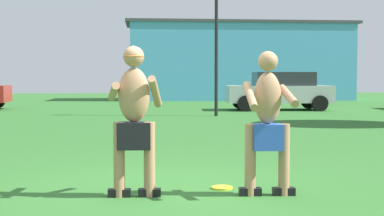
{
  "coord_description": "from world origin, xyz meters",
  "views": [
    {
      "loc": [
        -0.28,
        -6.48,
        1.38
      ],
      "look_at": [
        0.4,
        0.88,
        0.96
      ],
      "focal_mm": 50.94,
      "sensor_mm": 36.0,
      "label": 1
    }
  ],
  "objects": [
    {
      "name": "ground_plane",
      "position": [
        0.0,
        0.0,
        0.0
      ],
      "size": [
        80.0,
        80.0,
        0.0
      ],
      "primitive_type": "plane",
      "color": "#2D6628"
    },
    {
      "name": "player_with_cap",
      "position": [
        -0.37,
        -0.23,
        0.96
      ],
      "size": [
        0.66,
        0.6,
        1.74
      ],
      "color": "black",
      "rests_on": "ground_plane"
    },
    {
      "name": "player_in_blue",
      "position": [
        1.17,
        -0.32,
        0.88
      ],
      "size": [
        0.66,
        0.59,
        1.68
      ],
      "color": "black",
      "rests_on": "ground_plane"
    },
    {
      "name": "outbuilding_behind_lot",
      "position": [
        5.65,
        26.34,
        2.33
      ],
      "size": [
        13.68,
        4.31,
        4.65
      ],
      "color": "#4C9ED1",
      "rests_on": "ground_plane"
    },
    {
      "name": "car_silver_near_post",
      "position": [
        5.45,
        15.76,
        0.82
      ],
      "size": [
        4.39,
        2.21,
        1.58
      ],
      "color": "silver",
      "rests_on": "ground_plane"
    },
    {
      "name": "frisbee",
      "position": [
        0.7,
        0.12,
        0.01
      ],
      "size": [
        0.26,
        0.26,
        0.03
      ],
      "primitive_type": "cylinder",
      "color": "yellow",
      "rests_on": "ground_plane"
    },
    {
      "name": "lamp_post",
      "position": [
        2.33,
        12.52,
        3.43
      ],
      "size": [
        0.6,
        0.24,
        5.58
      ],
      "color": "black",
      "rests_on": "ground_plane"
    }
  ]
}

